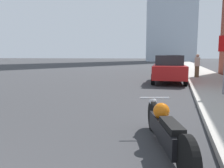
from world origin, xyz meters
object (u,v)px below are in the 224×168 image
(parked_car_black, at_px, (174,63))
(pedestrian, at_px, (197,65))
(motorcycle, at_px, (165,128))
(parked_car_red, at_px, (169,69))

(parked_car_black, relative_size, pedestrian, 2.53)
(motorcycle, bearing_deg, parked_car_black, 72.70)
(motorcycle, distance_m, pedestrian, 13.06)
(motorcycle, distance_m, parked_car_red, 10.25)
(parked_car_red, height_order, parked_car_black, parked_car_black)
(parked_car_black, bearing_deg, parked_car_red, -87.85)
(motorcycle, xyz_separation_m, parked_car_red, (-0.36, 10.24, 0.46))
(parked_car_red, bearing_deg, motorcycle, -91.61)
(parked_car_red, xyz_separation_m, parked_car_black, (0.10, 11.44, 0.01))
(pedestrian, bearing_deg, parked_car_red, -124.09)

